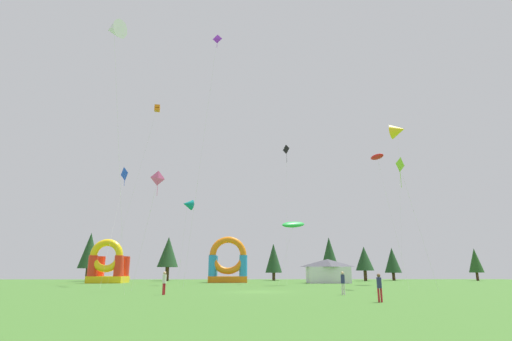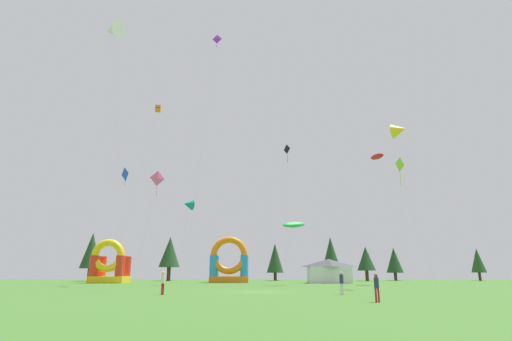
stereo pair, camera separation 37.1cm
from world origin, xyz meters
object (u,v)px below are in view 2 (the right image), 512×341
kite_orange_box (158,109)px  kite_red_parafoil (377,157)px  inflatable_orange_dome (229,266)px  kite_teal_delta (188,204)px  festival_tent (329,271)px  kite_pink_diamond (158,180)px  kite_black_diamond (288,151)px  kite_yellow_delta (399,130)px  person_near_camera (342,281)px  person_far_side (163,281)px  inflatable_red_slide (109,267)px  person_midfield (377,285)px  kite_white_delta (113,30)px  kite_purple_diamond (216,45)px  kite_blue_diamond (126,175)px  kite_lime_diamond (399,166)px  kite_green_parafoil (294,225)px

kite_orange_box → kite_red_parafoil: bearing=-25.7°
kite_orange_box → inflatable_orange_dome: 27.53m
kite_teal_delta → festival_tent: (20.96, 9.08, -8.89)m
kite_teal_delta → kite_pink_diamond: size_ratio=1.04×
kite_black_diamond → kite_yellow_delta: (16.97, -3.20, 2.45)m
kite_pink_diamond → person_near_camera: bearing=-23.1°
person_far_side → inflatable_red_slide: bearing=51.4°
kite_pink_diamond → kite_yellow_delta: 39.40m
person_midfield → person_far_side: size_ratio=0.92×
kite_white_delta → kite_orange_box: size_ratio=0.85×
kite_teal_delta → kite_yellow_delta: size_ratio=0.48×
kite_teal_delta → inflatable_red_slide: 19.09m
kite_white_delta → kite_purple_diamond: kite_purple_diamond is taller
festival_tent → person_near_camera: bearing=-99.9°
kite_pink_diamond → inflatable_orange_dome: (5.93, 28.76, -7.83)m
person_midfield → kite_purple_diamond: bearing=128.4°
kite_orange_box → person_near_camera: size_ratio=15.16×
kite_orange_box → kite_blue_diamond: 12.85m
kite_yellow_delta → person_far_side: (-29.84, -25.45, -21.88)m
kite_purple_diamond → person_near_camera: kite_purple_diamond is taller
person_far_side → festival_tent: bearing=-4.6°
kite_purple_diamond → kite_lime_diamond: bearing=-12.5°
kite_green_parafoil → inflatable_orange_dome: 17.41m
kite_teal_delta → festival_tent: 24.51m
person_near_camera → kite_red_parafoil: bearing=96.7°
kite_purple_diamond → kite_pink_diamond: 17.58m
kite_red_parafoil → person_near_camera: kite_red_parafoil is taller
kite_black_diamond → kite_purple_diamond: kite_purple_diamond is taller
kite_purple_diamond → inflatable_orange_dome: size_ratio=3.84×
person_near_camera → kite_black_diamond: bearing=131.7°
kite_green_parafoil → kite_teal_delta: 14.74m
kite_red_parafoil → person_near_camera: (-7.36, -11.16, -13.24)m
kite_lime_diamond → kite_yellow_delta: bearing=66.8°
kite_orange_box → person_far_side: (7.18, -24.37, -24.54)m
kite_pink_diamond → person_midfield: kite_pink_diamond is taller
kite_orange_box → kite_black_diamond: size_ratio=1.23×
festival_tent → kite_purple_diamond: bearing=-126.1°
person_near_camera → kite_teal_delta: bearing=163.9°
kite_black_diamond → kite_yellow_delta: kite_yellow_delta is taller
kite_green_parafoil → kite_teal_delta: (-14.41, 1.25, 2.87)m
kite_red_parafoil → kite_yellow_delta: 19.18m
kite_lime_diamond → inflatable_red_slide: size_ratio=1.82×
kite_blue_diamond → kite_pink_diamond: 15.04m
inflatable_orange_dome → festival_tent: 16.13m
kite_black_diamond → kite_pink_diamond: kite_black_diamond is taller
kite_white_delta → kite_purple_diamond: bearing=56.0°
kite_yellow_delta → inflatable_red_slide: 50.14m
kite_orange_box → kite_pink_diamond: (4.79, -17.89, -15.08)m
kite_pink_diamond → person_far_side: size_ratio=6.39×
kite_red_parafoil → kite_purple_diamond: size_ratio=0.52×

